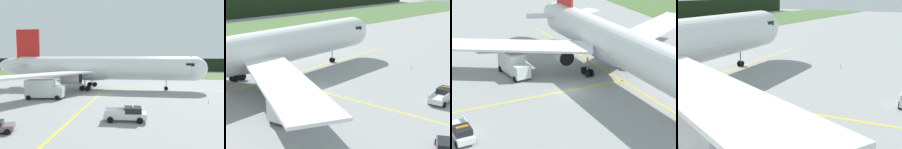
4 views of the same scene
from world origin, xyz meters
The scene contains 10 objects.
ground centered at (0.00, 0.00, 0.00)m, with size 320.00×320.00×0.00m, color gray.
grass_verge centered at (0.00, 55.34, 0.02)m, with size 320.00×35.27×0.04m, color #4C6A38.
distant_tree_line centered at (0.00, 83.65, 3.60)m, with size 288.00×4.18×7.20m, color black.
taxiway_centerline_main centered at (-2.32, 8.93, 0.00)m, with size 68.00×0.30×0.01m, color yellow.
taxiway_centerline_spur centered at (0.11, -9.41, 0.00)m, with size 38.66×0.30×0.01m, color yellow.
airliner centered at (-3.05, 8.88, 5.09)m, with size 53.40×53.53×15.19m.
ops_pickup_truck centered at (7.73, -16.52, 0.90)m, with size 5.48×2.76×1.94m.
catering_truck centered at (-9.75, -5.90, 1.93)m, with size 7.44×3.80×3.86m.
taxiway_edge_light_east centered at (20.24, -3.79, 0.27)m, with size 0.12×0.12×0.50m.
taxiway_edge_light_west centered at (-18.48, -3.79, 0.25)m, with size 0.12×0.12×0.46m.
Camera 1 is at (11.12, -42.17, 8.01)m, focal length 33.63 mm.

